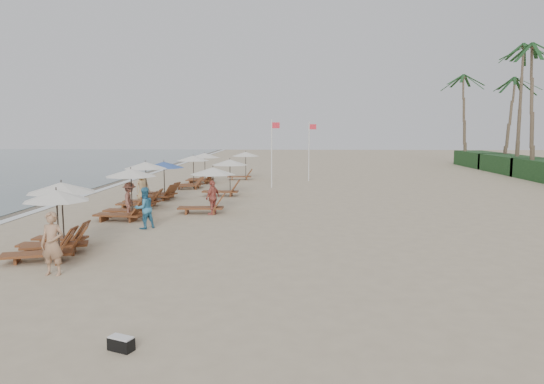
{
  "coord_description": "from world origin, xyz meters",
  "views": [
    {
      "loc": [
        1.48,
        -17.93,
        4.12
      ],
      "look_at": [
        0.7,
        4.32,
        1.3
      ],
      "focal_mm": 33.33,
      "sensor_mm": 36.0,
      "label": 1
    }
  ],
  "objects_px": {
    "lounger_station_4": "(160,180)",
    "beachgoer_far_b": "(142,186)",
    "lounger_station_2": "(126,195)",
    "inland_station_0": "(207,187)",
    "lounger_station_5": "(191,171)",
    "beachgoer_mid_a": "(144,208)",
    "beachgoer_mid_b": "(130,200)",
    "duffel_bag": "(121,343)",
    "flag_pole_near": "(272,150)",
    "beachgoer_far_a": "(213,197)",
    "inland_station_2": "(243,162)",
    "lounger_station_0": "(49,228)",
    "beachgoer_near": "(52,244)",
    "lounger_station_1": "(57,214)",
    "lounger_station_6": "(202,168)",
    "lounger_station_3": "(142,185)",
    "inland_station_1": "(225,175)"
  },
  "relations": [
    {
      "from": "lounger_station_5",
      "to": "beachgoer_far_a",
      "type": "bearing_deg",
      "value": -73.46
    },
    {
      "from": "lounger_station_2",
      "to": "inland_station_0",
      "type": "bearing_deg",
      "value": 26.84
    },
    {
      "from": "lounger_station_0",
      "to": "beachgoer_mid_a",
      "type": "height_order",
      "value": "lounger_station_0"
    },
    {
      "from": "inland_station_0",
      "to": "lounger_station_6",
      "type": "bearing_deg",
      "value": 100.82
    },
    {
      "from": "inland_station_1",
      "to": "lounger_station_1",
      "type": "bearing_deg",
      "value": -106.22
    },
    {
      "from": "lounger_station_4",
      "to": "inland_station_2",
      "type": "height_order",
      "value": "inland_station_2"
    },
    {
      "from": "lounger_station_1",
      "to": "lounger_station_2",
      "type": "distance_m",
      "value": 5.74
    },
    {
      "from": "lounger_station_3",
      "to": "lounger_station_4",
      "type": "xyz_separation_m",
      "value": [
        0.17,
        3.13,
        -0.06
      ]
    },
    {
      "from": "lounger_station_5",
      "to": "beachgoer_mid_b",
      "type": "xyz_separation_m",
      "value": [
        -0.55,
        -11.59,
        -0.37
      ]
    },
    {
      "from": "inland_station_0",
      "to": "beachgoer_mid_b",
      "type": "bearing_deg",
      "value": -155.18
    },
    {
      "from": "lounger_station_2",
      "to": "beachgoer_near",
      "type": "xyz_separation_m",
      "value": [
        0.81,
        -8.86,
        -0.18
      ]
    },
    {
      "from": "inland_station_0",
      "to": "beachgoer_far_b",
      "type": "distance_m",
      "value": 6.12
    },
    {
      "from": "lounger_station_0",
      "to": "beachgoer_mid_b",
      "type": "xyz_separation_m",
      "value": [
        0.28,
        7.2,
        -0.14
      ]
    },
    {
      "from": "beachgoer_far_b",
      "to": "duffel_bag",
      "type": "bearing_deg",
      "value": -115.46
    },
    {
      "from": "lounger_station_0",
      "to": "beachgoer_near",
      "type": "relative_size",
      "value": 1.45
    },
    {
      "from": "lounger_station_1",
      "to": "duffel_bag",
      "type": "height_order",
      "value": "lounger_station_1"
    },
    {
      "from": "lounger_station_2",
      "to": "inland_station_2",
      "type": "bearing_deg",
      "value": 78.43
    },
    {
      "from": "flag_pole_near",
      "to": "lounger_station_6",
      "type": "bearing_deg",
      "value": 152.19
    },
    {
      "from": "lounger_station_4",
      "to": "duffel_bag",
      "type": "relative_size",
      "value": 5.17
    },
    {
      "from": "lounger_station_4",
      "to": "beachgoer_mid_a",
      "type": "relative_size",
      "value": 1.61
    },
    {
      "from": "lounger_station_2",
      "to": "beachgoer_mid_a",
      "type": "height_order",
      "value": "lounger_station_2"
    },
    {
      "from": "lounger_station_1",
      "to": "lounger_station_4",
      "type": "xyz_separation_m",
      "value": [
        0.41,
        12.23,
        -0.09
      ]
    },
    {
      "from": "lounger_station_1",
      "to": "duffel_bag",
      "type": "distance_m",
      "value": 9.33
    },
    {
      "from": "lounger_station_6",
      "to": "flag_pole_near",
      "type": "height_order",
      "value": "flag_pole_near"
    },
    {
      "from": "lounger_station_6",
      "to": "duffel_bag",
      "type": "height_order",
      "value": "lounger_station_6"
    },
    {
      "from": "beachgoer_mid_b",
      "to": "inland_station_0",
      "type": "bearing_deg",
      "value": -74.88
    },
    {
      "from": "lounger_station_5",
      "to": "beachgoer_mid_a",
      "type": "relative_size",
      "value": 1.45
    },
    {
      "from": "lounger_station_3",
      "to": "beachgoer_far_b",
      "type": "height_order",
      "value": "lounger_station_3"
    },
    {
      "from": "lounger_station_6",
      "to": "beachgoer_mid_b",
      "type": "xyz_separation_m",
      "value": [
        -0.72,
        -15.14,
        -0.33
      ]
    },
    {
      "from": "beachgoer_far_a",
      "to": "lounger_station_3",
      "type": "bearing_deg",
      "value": -88.42
    },
    {
      "from": "lounger_station_3",
      "to": "lounger_station_5",
      "type": "distance_m",
      "value": 8.45
    },
    {
      "from": "beachgoer_mid_b",
      "to": "duffel_bag",
      "type": "height_order",
      "value": "beachgoer_mid_b"
    },
    {
      "from": "lounger_station_4",
      "to": "beachgoer_far_b",
      "type": "xyz_separation_m",
      "value": [
        -0.89,
        -0.56,
        -0.31
      ]
    },
    {
      "from": "beachgoer_far_b",
      "to": "lounger_station_1",
      "type": "bearing_deg",
      "value": -128.33
    },
    {
      "from": "lounger_station_6",
      "to": "beachgoer_near",
      "type": "height_order",
      "value": "lounger_station_6"
    },
    {
      "from": "lounger_station_2",
      "to": "beachgoer_far_b",
      "type": "relative_size",
      "value": 1.73
    },
    {
      "from": "inland_station_2",
      "to": "duffel_bag",
      "type": "bearing_deg",
      "value": -88.84
    },
    {
      "from": "lounger_station_1",
      "to": "inland_station_0",
      "type": "bearing_deg",
      "value": 62.14
    },
    {
      "from": "inland_station_0",
      "to": "inland_station_2",
      "type": "distance_m",
      "value": 16.3
    },
    {
      "from": "lounger_station_4",
      "to": "lounger_station_2",
      "type": "bearing_deg",
      "value": -89.18
    },
    {
      "from": "lounger_station_1",
      "to": "duffel_bag",
      "type": "relative_size",
      "value": 4.7
    },
    {
      "from": "lounger_station_4",
      "to": "flag_pole_near",
      "type": "relative_size",
      "value": 0.59
    },
    {
      "from": "beachgoer_mid_a",
      "to": "duffel_bag",
      "type": "height_order",
      "value": "beachgoer_mid_a"
    },
    {
      "from": "inland_station_1",
      "to": "duffel_bag",
      "type": "xyz_separation_m",
      "value": [
        0.82,
        -21.71,
        -1.14
      ]
    },
    {
      "from": "lounger_station_4",
      "to": "beachgoer_far_b",
      "type": "height_order",
      "value": "lounger_station_4"
    },
    {
      "from": "inland_station_1",
      "to": "duffel_bag",
      "type": "bearing_deg",
      "value": -87.83
    },
    {
      "from": "inland_station_0",
      "to": "inland_station_1",
      "type": "distance_m",
      "value": 6.36
    },
    {
      "from": "lounger_station_2",
      "to": "beachgoer_far_a",
      "type": "distance_m",
      "value": 4.01
    },
    {
      "from": "inland_station_1",
      "to": "beachgoer_mid_a",
      "type": "relative_size",
      "value": 1.66
    },
    {
      "from": "duffel_bag",
      "to": "flag_pole_near",
      "type": "xyz_separation_m",
      "value": [
        1.9,
        26.11,
        2.47
      ]
    }
  ]
}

